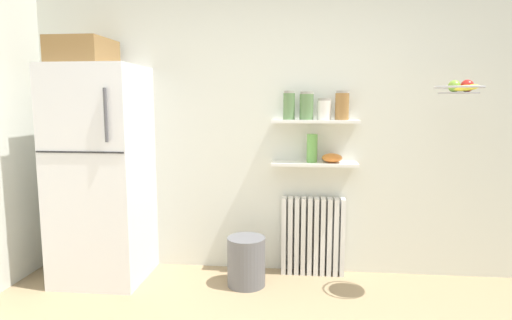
{
  "coord_description": "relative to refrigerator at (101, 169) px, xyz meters",
  "views": [
    {
      "loc": [
        0.16,
        -1.74,
        1.51
      ],
      "look_at": [
        -0.19,
        1.6,
        1.05
      ],
      "focal_mm": 30.13,
      "sensor_mm": 36.0,
      "label": 1
    }
  ],
  "objects": [
    {
      "name": "trash_bin",
      "position": [
        1.24,
        -0.04,
        -0.75
      ],
      "size": [
        0.31,
        0.31,
        0.41
      ],
      "primitive_type": "cylinder",
      "color": "slate",
      "rests_on": "ground_plane"
    },
    {
      "name": "refrigerator",
      "position": [
        0.0,
        0.0,
        0.0
      ],
      "size": [
        0.71,
        0.71,
        2.02
      ],
      "color": "silver",
      "rests_on": "ground_plane"
    },
    {
      "name": "shelf_bowl",
      "position": [
        1.93,
        0.23,
        0.09
      ],
      "size": [
        0.17,
        0.17,
        0.08
      ],
      "primitive_type": "ellipsoid",
      "color": "orange",
      "rests_on": "wall_shelf_lower"
    },
    {
      "name": "storage_jar_1",
      "position": [
        1.71,
        0.23,
        0.52
      ],
      "size": [
        0.12,
        0.12,
        0.23
      ],
      "color": "#5B7F4C",
      "rests_on": "wall_shelf_upper"
    },
    {
      "name": "wall_shelf_upper",
      "position": [
        1.79,
        0.23,
        0.4
      ],
      "size": [
        0.72,
        0.22,
        0.02
      ],
      "primitive_type": "cube",
      "color": "white"
    },
    {
      "name": "hanging_fruit_basket",
      "position": [
        2.79,
        -0.19,
        0.65
      ],
      "size": [
        0.34,
        0.34,
        0.1
      ],
      "color": "#B2B2B7"
    },
    {
      "name": "wall_shelf_lower",
      "position": [
        1.79,
        0.23,
        0.04
      ],
      "size": [
        0.72,
        0.22,
        0.02
      ],
      "primitive_type": "cube",
      "color": "white"
    },
    {
      "name": "radiator",
      "position": [
        1.79,
        0.26,
        -0.61
      ],
      "size": [
        0.54,
        0.12,
        0.68
      ],
      "color": "white",
      "rests_on": "ground_plane"
    },
    {
      "name": "storage_jar_2",
      "position": [
        1.86,
        0.23,
        0.5
      ],
      "size": [
        0.11,
        0.11,
        0.18
      ],
      "color": "silver",
      "rests_on": "wall_shelf_upper"
    },
    {
      "name": "back_wall",
      "position": [
        1.51,
        0.39,
        0.35
      ],
      "size": [
        7.04,
        0.1,
        2.6
      ],
      "primitive_type": "cube",
      "color": "silver",
      "rests_on": "ground_plane"
    },
    {
      "name": "vase",
      "position": [
        1.77,
        0.23,
        0.17
      ],
      "size": [
        0.09,
        0.09,
        0.24
      ],
      "primitive_type": "cylinder",
      "color": "#66A84C",
      "rests_on": "wall_shelf_lower"
    },
    {
      "name": "storage_jar_0",
      "position": [
        1.57,
        0.23,
        0.53
      ],
      "size": [
        0.1,
        0.1,
        0.24
      ],
      "color": "#5B7F4C",
      "rests_on": "wall_shelf_upper"
    },
    {
      "name": "storage_jar_3",
      "position": [
        2.01,
        0.23,
        0.53
      ],
      "size": [
        0.11,
        0.11,
        0.24
      ],
      "color": "olive",
      "rests_on": "wall_shelf_upper"
    }
  ]
}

